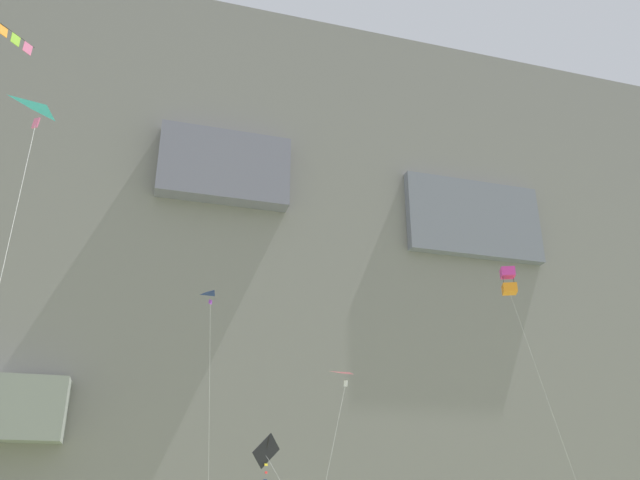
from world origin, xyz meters
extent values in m
cube|color=slate|center=(0.00, 61.16, 29.25)|extent=(180.00, 23.87, 58.51)
cube|color=slate|center=(0.00, 48.73, 35.72)|extent=(13.63, 2.94, 7.97)
cube|color=slate|center=(29.04, 49.18, 33.64)|extent=(16.64, 2.19, 9.45)
cube|color=orange|center=(-14.71, 17.16, 24.07)|extent=(0.40, 0.42, 0.55)
cube|color=#8CCC33|center=(-14.21, 17.69, 24.07)|extent=(0.36, 0.39, 0.55)
cube|color=pink|center=(-13.72, 18.23, 24.07)|extent=(0.39, 0.41, 0.55)
cube|color=#CC3399|center=(20.40, 30.19, 19.63)|extent=(1.35, 1.35, 0.72)
cube|color=orange|center=(20.40, 30.19, 18.30)|extent=(1.35, 1.35, 0.72)
cylinder|color=black|center=(20.86, 30.19, 18.96)|extent=(0.04, 0.04, 1.95)
cylinder|color=black|center=(19.93, 30.19, 18.96)|extent=(0.04, 0.04, 1.95)
cylinder|color=silver|center=(21.58, 28.72, 9.03)|extent=(2.38, 2.96, 17.82)
cube|color=black|center=(2.40, 33.73, 6.25)|extent=(2.13, 1.16, 2.35)
cylinder|color=black|center=(2.40, 33.73, 6.25)|extent=(0.34, 0.40, 1.92)
cube|color=yellow|center=(2.42, 33.73, 5.36)|extent=(0.25, 0.17, 0.14)
cube|color=red|center=(2.44, 33.73, 4.87)|extent=(0.22, 0.22, 0.14)
cube|color=navy|center=(2.40, 33.73, 4.38)|extent=(0.27, 0.14, 0.14)
pyramid|color=navy|center=(-2.09, 30.50, 15.41)|extent=(1.21, 1.31, 0.14)
cube|color=purple|center=(-2.39, 30.30, 15.29)|extent=(0.27, 0.19, 0.33)
cylinder|color=silver|center=(-2.08, 29.29, 7.71)|extent=(0.63, 2.04, 15.18)
pyramid|color=#38B2D1|center=(-10.89, 10.83, 15.73)|extent=(1.75, 1.71, 0.26)
cube|color=pink|center=(-11.21, 11.20, 15.61)|extent=(0.32, 0.35, 0.46)
pyramid|color=pink|center=(5.04, 23.62, 9.31)|extent=(1.48, 1.19, 0.16)
cube|color=white|center=(4.92, 24.02, 9.17)|extent=(0.14, 0.34, 0.38)
cylinder|color=silver|center=(3.56, 22.92, 4.65)|extent=(2.72, 2.22, 9.06)
camera|label=1|loc=(-6.70, -11.04, 2.36)|focal=36.13mm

